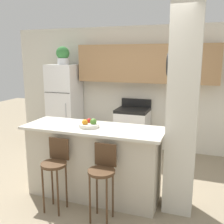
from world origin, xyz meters
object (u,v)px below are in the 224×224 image
bar_stool_left (55,165)px  fruit_bowl (89,124)px  refrigerator (65,105)px  stove_range (132,130)px  potted_plant_on_fridge (63,55)px  trash_bin (83,141)px  bar_stool_right (103,172)px

bar_stool_left → fruit_bowl: 0.68m
refrigerator → stove_range: size_ratio=1.66×
potted_plant_on_fridge → trash_bin: size_ratio=1.00×
stove_range → trash_bin: (-1.01, -0.22, -0.27)m
potted_plant_on_fridge → refrigerator: bearing=-62.4°
bar_stool_left → bar_stool_right: (0.64, 0.00, 0.00)m
refrigerator → stove_range: (1.54, 0.02, -0.43)m
trash_bin → bar_stool_right: bearing=-58.9°
stove_range → bar_stool_right: stove_range is taller
bar_stool_right → potted_plant_on_fridge: (-1.81, 2.33, 1.36)m
fruit_bowl → refrigerator: bearing=127.4°
potted_plant_on_fridge → bar_stool_left: bearing=-63.3°
refrigerator → bar_stool_left: refrigerator is taller
bar_stool_left → bar_stool_right: bearing=0.0°
potted_plant_on_fridge → trash_bin: (0.53, -0.20, -1.78)m
stove_range → potted_plant_on_fridge: size_ratio=2.83×
potted_plant_on_fridge → stove_range: bearing=0.6°
refrigerator → potted_plant_on_fridge: bearing=117.6°
stove_range → fruit_bowl: fruit_bowl is taller
refrigerator → fruit_bowl: refrigerator is taller
fruit_bowl → stove_range: bearing=87.2°
refrigerator → fruit_bowl: (1.45, -1.90, 0.17)m
potted_plant_on_fridge → fruit_bowl: 2.56m
bar_stool_left → bar_stool_right: size_ratio=1.00×
potted_plant_on_fridge → trash_bin: 1.87m
stove_range → trash_bin: bearing=-167.8°
stove_range → bar_stool_right: bearing=-83.5°
fruit_bowl → trash_bin: (-0.92, 1.69, -0.86)m
bar_stool_right → fruit_bowl: (-0.36, 0.43, 0.45)m
stove_range → bar_stool_left: (-0.37, -2.35, 0.15)m
refrigerator → bar_stool_right: bearing=-52.1°
bar_stool_right → potted_plant_on_fridge: bearing=127.9°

